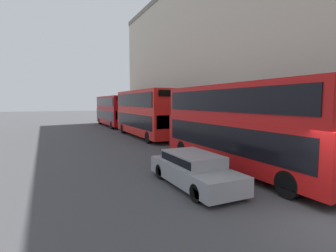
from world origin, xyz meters
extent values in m
cube|color=red|center=(1.60, 5.92, 1.42)|extent=(2.55, 10.83, 2.14)
cube|color=red|center=(1.60, 5.92, 3.35)|extent=(2.50, 10.62, 1.73)
cube|color=black|center=(1.60, 5.92, 1.67)|extent=(2.59, 9.97, 1.20)
cube|color=black|center=(1.60, 5.92, 3.44)|extent=(2.59, 9.97, 1.04)
cylinder|color=black|center=(0.48, 2.10, 0.50)|extent=(0.30, 1.00, 1.00)
cylinder|color=black|center=(2.73, 2.10, 0.50)|extent=(0.30, 1.00, 1.00)
cylinder|color=black|center=(0.48, 9.74, 0.50)|extent=(0.30, 1.00, 1.00)
cylinder|color=black|center=(2.73, 9.74, 0.50)|extent=(0.30, 1.00, 1.00)
cube|color=red|center=(1.60, 19.35, 1.40)|extent=(2.55, 10.74, 2.11)
cube|color=red|center=(1.60, 19.35, 3.45)|extent=(2.50, 10.52, 1.99)
cube|color=black|center=(1.60, 19.35, 1.66)|extent=(2.59, 9.88, 1.18)
cube|color=black|center=(1.60, 19.35, 3.55)|extent=(2.59, 9.88, 1.19)
cube|color=black|center=(1.60, 14.02, 1.82)|extent=(2.17, 0.06, 1.05)
cube|color=black|center=(1.60, 14.02, 4.04)|extent=(1.78, 0.06, 0.48)
cylinder|color=black|center=(0.48, 15.59, 0.50)|extent=(0.30, 1.00, 1.00)
cylinder|color=black|center=(2.73, 15.59, 0.50)|extent=(0.30, 1.00, 1.00)
cylinder|color=black|center=(0.48, 23.12, 0.50)|extent=(0.30, 1.00, 1.00)
cylinder|color=black|center=(2.73, 23.12, 0.50)|extent=(0.30, 1.00, 1.00)
cube|color=#A80F14|center=(1.60, 32.00, 1.38)|extent=(2.55, 11.07, 2.07)
cube|color=#A80F14|center=(1.60, 32.00, 3.28)|extent=(2.50, 10.85, 1.73)
cube|color=black|center=(1.60, 32.00, 1.63)|extent=(2.59, 10.19, 1.16)
cube|color=black|center=(1.60, 32.00, 3.37)|extent=(2.59, 10.19, 1.04)
cube|color=black|center=(1.60, 26.49, 1.80)|extent=(2.17, 0.06, 1.03)
cube|color=black|center=(1.60, 26.49, 3.80)|extent=(1.78, 0.06, 0.42)
cylinder|color=black|center=(0.48, 28.06, 0.50)|extent=(0.30, 1.00, 1.00)
cylinder|color=black|center=(2.73, 28.06, 0.50)|extent=(0.30, 1.00, 1.00)
cylinder|color=black|center=(0.48, 35.94, 0.50)|extent=(0.30, 1.00, 1.00)
cylinder|color=black|center=(2.73, 35.94, 0.50)|extent=(0.30, 1.00, 1.00)
cube|color=gray|center=(-1.80, 4.68, 0.52)|extent=(1.81, 4.74, 0.68)
cube|color=gray|center=(-1.80, 4.79, 1.09)|extent=(1.59, 2.61, 0.46)
cube|color=black|center=(-1.80, 4.79, 1.12)|extent=(1.63, 2.48, 0.30)
cylinder|color=black|center=(-2.59, 3.16, 0.32)|extent=(0.22, 0.64, 0.64)
cylinder|color=black|center=(-1.01, 3.16, 0.32)|extent=(0.22, 0.64, 0.64)
cylinder|color=black|center=(-2.59, 6.19, 0.32)|extent=(0.22, 0.64, 0.64)
cylinder|color=black|center=(-1.01, 6.19, 0.32)|extent=(0.22, 0.64, 0.64)
cylinder|color=#334C6B|center=(3.79, 24.81, 0.81)|extent=(0.36, 0.36, 1.61)
sphere|color=tan|center=(3.79, 24.81, 1.72)|extent=(0.22, 0.22, 0.22)
camera|label=1|loc=(-7.14, -4.15, 3.37)|focal=28.00mm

